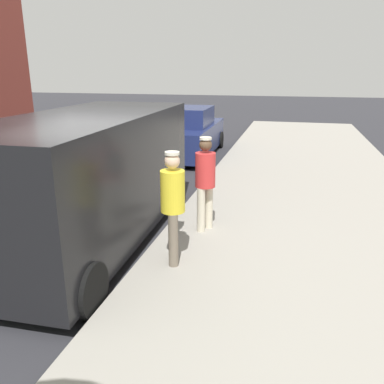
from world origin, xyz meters
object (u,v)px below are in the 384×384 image
pedestrian_in_yellow (173,201)px  parked_sedan_ahead (187,134)px  parking_meter_near (173,182)px  parked_van (89,175)px  pedestrian_in_red (205,178)px

pedestrian_in_yellow → parked_sedan_ahead: pedestrian_in_yellow is taller
parking_meter_near → pedestrian_in_yellow: 0.61m
parked_van → parking_meter_near: bearing=-6.3°
parked_sedan_ahead → parked_van: bearing=-88.1°
pedestrian_in_red → pedestrian_in_yellow: 1.33m
parking_meter_near → parked_sedan_ahead: parking_meter_near is taller
parking_meter_near → parked_van: (-1.50, 0.17, -0.03)m
pedestrian_in_yellow → parked_van: parked_van is taller
parking_meter_near → parked_van: size_ratio=0.29×
pedestrian_in_red → parked_van: (-1.85, -0.57, 0.08)m
pedestrian_in_yellow → parked_van: size_ratio=0.31×
parked_van → parked_sedan_ahead: parked_van is taller
parking_meter_near → parked_sedan_ahead: size_ratio=0.34×
parking_meter_near → parked_van: 1.51m
pedestrian_in_yellow → parked_sedan_ahead: (-1.91, 7.90, -0.33)m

